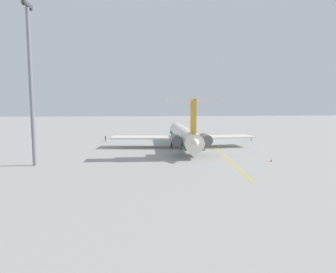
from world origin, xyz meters
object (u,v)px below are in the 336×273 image
at_px(safety_cone_nose, 271,160).
at_px(safety_cone_wingtip, 119,137).
at_px(main_jetliner, 184,135).
at_px(ground_crew_near_tail, 106,138).
at_px(light_mast, 31,79).
at_px(ground_crew_near_nose, 251,138).

distance_m(safety_cone_nose, safety_cone_wingtip, 54.17).
bearing_deg(main_jetliner, ground_crew_near_tail, 54.75).
xyz_separation_m(safety_cone_wingtip, light_mast, (-42.90, 12.32, 15.40)).
relative_size(ground_crew_near_tail, safety_cone_wingtip, 3.19).
height_order(main_jetliner, safety_cone_wingtip, main_jetliner).
relative_size(main_jetliner, ground_crew_near_tail, 24.08).
height_order(safety_cone_nose, safety_cone_wingtip, same).
bearing_deg(safety_cone_wingtip, main_jetliner, -142.54).
bearing_deg(safety_cone_nose, main_jetliner, 36.94).
relative_size(main_jetliner, light_mast, 1.46).
xyz_separation_m(ground_crew_near_nose, safety_cone_nose, (-31.37, 7.65, -0.88)).
distance_m(ground_crew_near_nose, light_mast, 62.94).
height_order(ground_crew_near_tail, safety_cone_wingtip, ground_crew_near_tail).
relative_size(main_jetliner, ground_crew_near_nose, 23.29).
xyz_separation_m(ground_crew_near_tail, light_mast, (-34.97, 8.97, 14.56)).
relative_size(main_jetliner, safety_cone_wingtip, 76.89).
bearing_deg(ground_crew_near_tail, light_mast, -66.12).
xyz_separation_m(main_jetliner, safety_cone_nose, (-19.40, -14.58, -3.09)).
xyz_separation_m(safety_cone_nose, light_mast, (0.23, 45.09, 15.40)).
height_order(ground_crew_near_nose, safety_cone_wingtip, ground_crew_near_nose).
distance_m(ground_crew_near_tail, safety_cone_nose, 50.45).
bearing_deg(ground_crew_near_nose, light_mast, -139.50).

